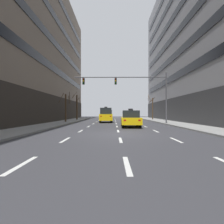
{
  "coord_description": "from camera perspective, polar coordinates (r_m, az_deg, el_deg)",
  "views": [
    {
      "loc": [
        -0.4,
        -13.51,
        1.53
      ],
      "look_at": [
        -0.62,
        20.58,
        1.6
      ],
      "focal_mm": 30.4,
      "sensor_mm": 36.0,
      "label": 1
    }
  ],
  "objects": [
    {
      "name": "ground_plane",
      "position": [
        13.6,
        2.08,
        -6.59
      ],
      "size": [
        120.0,
        120.0,
        0.0
      ],
      "primitive_type": "plane",
      "color": "#38383D"
    },
    {
      "name": "sidewalk_left",
      "position": [
        15.49,
        -28.49,
        -5.52
      ],
      "size": [
        3.38,
        80.0,
        0.14
      ],
      "primitive_type": "cube",
      "color": "gray",
      "rests_on": "ground"
    },
    {
      "name": "lane_stripe_l1_s2",
      "position": [
        6.31,
        -25.52,
        -14.12
      ],
      "size": [
        0.16,
        2.0,
        0.01
      ],
      "primitive_type": "cube",
      "color": "silver",
      "rests_on": "ground"
    },
    {
      "name": "lane_stripe_l1_s3",
      "position": [
        10.95,
        -13.91,
        -8.14
      ],
      "size": [
        0.16,
        2.0,
        0.01
      ],
      "primitive_type": "cube",
      "color": "silver",
      "rests_on": "ground"
    },
    {
      "name": "lane_stripe_l1_s4",
      "position": [
        15.81,
        -9.42,
        -5.66
      ],
      "size": [
        0.16,
        2.0,
        0.01
      ],
      "primitive_type": "cube",
      "color": "silver",
      "rests_on": "ground"
    },
    {
      "name": "lane_stripe_l1_s5",
      "position": [
        20.74,
        -7.06,
        -4.34
      ],
      "size": [
        0.16,
        2.0,
        0.01
      ],
      "primitive_type": "cube",
      "color": "silver",
      "rests_on": "ground"
    },
    {
      "name": "lane_stripe_l1_s6",
      "position": [
        25.7,
        -5.62,
        -3.53
      ],
      "size": [
        0.16,
        2.0,
        0.01
      ],
      "primitive_type": "cube",
      "color": "silver",
      "rests_on": "ground"
    },
    {
      "name": "lane_stripe_l1_s7",
      "position": [
        30.67,
        -4.65,
        -2.98
      ],
      "size": [
        0.16,
        2.0,
        0.01
      ],
      "primitive_type": "cube",
      "color": "silver",
      "rests_on": "ground"
    },
    {
      "name": "lane_stripe_l1_s8",
      "position": [
        35.64,
        -3.94,
        -2.58
      ],
      "size": [
        0.16,
        2.0,
        0.01
      ],
      "primitive_type": "cube",
      "color": "silver",
      "rests_on": "ground"
    },
    {
      "name": "lane_stripe_l1_s9",
      "position": [
        40.63,
        -3.41,
        -2.28
      ],
      "size": [
        0.16,
        2.0,
        0.01
      ],
      "primitive_type": "cube",
      "color": "silver",
      "rests_on": "ground"
    },
    {
      "name": "lane_stripe_l1_s10",
      "position": [
        45.61,
        -3.0,
        -2.04
      ],
      "size": [
        0.16,
        2.0,
        0.01
      ],
      "primitive_type": "cube",
      "color": "silver",
      "rests_on": "ground"
    },
    {
      "name": "lane_stripe_l2_s2",
      "position": [
        5.73,
        4.56,
        -15.58
      ],
      "size": [
        0.16,
        2.0,
        0.01
      ],
      "primitive_type": "cube",
      "color": "silver",
      "rests_on": "ground"
    },
    {
      "name": "lane_stripe_l2_s3",
      "position": [
        10.63,
        2.57,
        -8.39
      ],
      "size": [
        0.16,
        2.0,
        0.01
      ],
      "primitive_type": "cube",
      "color": "silver",
      "rests_on": "ground"
    },
    {
      "name": "lane_stripe_l2_s4",
      "position": [
        15.59,
        1.85,
        -5.74
      ],
      "size": [
        0.16,
        2.0,
        0.01
      ],
      "primitive_type": "cube",
      "color": "silver",
      "rests_on": "ground"
    },
    {
      "name": "lane_stripe_l2_s5",
      "position": [
        20.57,
        1.49,
        -4.38
      ],
      "size": [
        0.16,
        2.0,
        0.01
      ],
      "primitive_type": "cube",
      "color": "silver",
      "rests_on": "ground"
    },
    {
      "name": "lane_stripe_l2_s6",
      "position": [
        25.56,
        1.27,
        -3.55
      ],
      "size": [
        0.16,
        2.0,
        0.01
      ],
      "primitive_type": "cube",
      "color": "silver",
      "rests_on": "ground"
    },
    {
      "name": "lane_stripe_l2_s7",
      "position": [
        30.55,
        1.12,
        -2.99
      ],
      "size": [
        0.16,
        2.0,
        0.01
      ],
      "primitive_type": "cube",
      "color": "silver",
      "rests_on": "ground"
    },
    {
      "name": "lane_stripe_l2_s8",
      "position": [
        35.55,
        1.01,
        -2.58
      ],
      "size": [
        0.16,
        2.0,
        0.01
      ],
      "primitive_type": "cube",
      "color": "silver",
      "rests_on": "ground"
    },
    {
      "name": "lane_stripe_l2_s9",
      "position": [
        40.54,
        0.93,
        -2.28
      ],
      "size": [
        0.16,
        2.0,
        0.01
      ],
      "primitive_type": "cube",
      "color": "silver",
      "rests_on": "ground"
    },
    {
      "name": "lane_stripe_l2_s10",
      "position": [
        45.54,
        0.87,
        -2.04
      ],
      "size": [
        0.16,
        2.0,
        0.01
      ],
      "primitive_type": "cube",
      "color": "silver",
      "rests_on": "ground"
    },
    {
      "name": "lane_stripe_l3_s3",
      "position": [
        11.18,
        18.69,
        -7.97
      ],
      "size": [
        0.16,
        2.0,
        0.01
      ],
      "primitive_type": "cube",
      "color": "silver",
      "rests_on": "ground"
    },
    {
      "name": "lane_stripe_l3_s4",
      "position": [
        15.97,
        13.01,
        -5.61
      ],
      "size": [
        0.16,
        2.0,
        0.01
      ],
      "primitive_type": "cube",
      "color": "silver",
      "rests_on": "ground"
    },
    {
      "name": "lane_stripe_l3_s5",
      "position": [
        20.86,
        9.99,
        -4.32
      ],
      "size": [
        0.16,
        2.0,
        0.01
      ],
      "primitive_type": "cube",
      "color": "silver",
      "rests_on": "ground"
    },
    {
      "name": "lane_stripe_l3_s6",
      "position": [
        25.79,
        8.13,
        -3.52
      ],
      "size": [
        0.16,
        2.0,
        0.01
      ],
      "primitive_type": "cube",
      "color": "silver",
      "rests_on": "ground"
    },
    {
      "name": "lane_stripe_l3_s7",
      "position": [
        30.75,
        6.87,
        -2.97
      ],
      "size": [
        0.16,
        2.0,
        0.01
      ],
      "primitive_type": "cube",
      "color": "silver",
      "rests_on": "ground"
    },
    {
      "name": "lane_stripe_l3_s8",
      "position": [
        35.71,
        5.96,
        -2.57
      ],
      "size": [
        0.16,
        2.0,
        0.01
      ],
      "primitive_type": "cube",
      "color": "silver",
      "rests_on": "ground"
    },
    {
      "name": "lane_stripe_l3_s9",
      "position": [
        40.69,
        5.27,
        -2.27
      ],
      "size": [
        0.16,
        2.0,
        0.01
      ],
      "primitive_type": "cube",
      "color": "silver",
      "rests_on": "ground"
    },
    {
      "name": "lane_stripe_l3_s10",
      "position": [
        45.67,
        4.73,
        -2.04
      ],
      "size": [
        0.16,
        2.0,
        0.01
      ],
      "primitive_type": "cube",
      "color": "silver",
      "rests_on": "ground"
    },
    {
      "name": "taxi_driving_0",
      "position": [
        19.85,
        5.6,
        -2.08
      ],
      "size": [
        2.04,
        4.66,
        1.92
      ],
      "color": "black",
      "rests_on": "ground"
    },
    {
      "name": "taxi_driving_1",
      "position": [
        29.03,
        -1.88,
        -0.97
      ],
      "size": [
        2.08,
        4.64,
        2.4
      ],
      "color": "black",
      "rests_on": "ground"
    },
    {
      "name": "taxi_driving_2",
      "position": [
        43.49,
        -1.08,
        -0.75
      ],
      "size": [
        1.86,
        4.38,
        2.29
      ],
      "color": "black",
      "rests_on": "ground"
    },
    {
      "name": "traffic_signal_0",
      "position": [
        25.22,
        6.43,
        7.61
      ],
      "size": [
        12.15,
        0.35,
        6.64
      ],
      "color": "#4C4C51",
      "rests_on": "sidewalk_right"
    },
    {
      "name": "street_tree_0",
      "position": [
        38.88,
        12.0,
        1.46
      ],
      "size": [
        1.66,
        1.82,
        5.18
      ],
      "color": "#4C3823",
      "rests_on": "sidewalk_right"
    },
    {
      "name": "street_tree_1",
      "position": [
        37.69,
        -10.54,
        1.64
      ],
      "size": [
        1.55,
        1.6,
        5.6
      ],
      "color": "#4C3823",
      "rests_on": "sidewalk_left"
    },
    {
      "name": "street_tree_2",
      "position": [
        29.12,
        -13.75,
        1.49
      ],
      "size": [
        1.63,
        1.45,
        4.42
      ],
      "color": "#4C3823",
      "rests_on": "sidewalk_left"
    }
  ]
}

